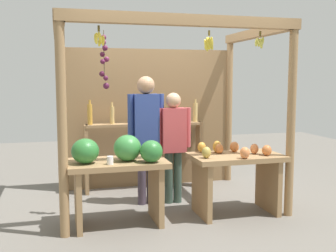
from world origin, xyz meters
TOP-DOWN VIEW (x-y plane):
  - ground_plane at (0.00, 0.00)m, footprint 12.00×12.00m
  - market_stall at (-0.00, 0.40)m, footprint 2.75×1.93m
  - fruit_counter_left at (-0.73, -0.72)m, footprint 1.12×0.69m
  - fruit_counter_right at (0.71, -0.68)m, footprint 1.10×0.66m
  - bottle_shelf_unit at (-0.12, 0.68)m, footprint 1.76×0.22m
  - vendor_man at (-0.25, -0.02)m, footprint 0.48×0.23m
  - vendor_woman at (0.11, -0.05)m, footprint 0.48×0.20m

SIDE VIEW (x-z plane):
  - ground_plane at x=0.00m, z-range 0.00..0.00m
  - fruit_counter_right at x=0.71m, z-range 0.11..0.99m
  - fruit_counter_left at x=-0.73m, z-range 0.15..1.18m
  - bottle_shelf_unit at x=-0.12m, z-range 0.11..1.46m
  - vendor_woman at x=0.11m, z-range 0.13..1.60m
  - vendor_man at x=-0.25m, z-range 0.17..1.85m
  - market_stall at x=0.00m, z-range 0.20..2.53m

